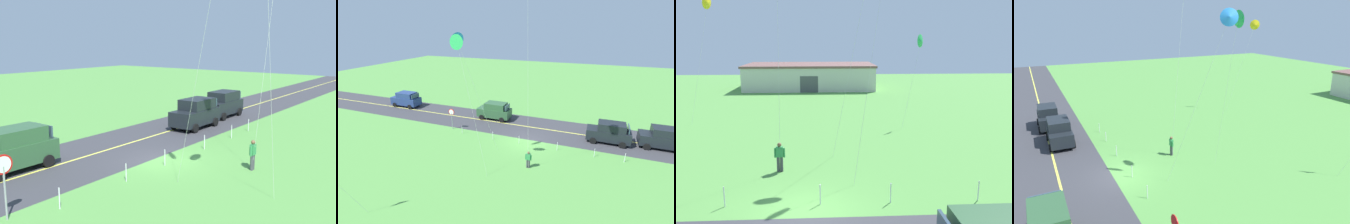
# 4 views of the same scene
# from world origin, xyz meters

# --- Properties ---
(ground_plane) EXTENTS (120.00, 120.00, 0.10)m
(ground_plane) POSITION_xyz_m (0.00, 0.00, -0.05)
(ground_plane) COLOR #549342
(asphalt_road) EXTENTS (120.00, 7.00, 0.00)m
(asphalt_road) POSITION_xyz_m (0.00, -4.00, 0.00)
(asphalt_road) COLOR #38383D
(asphalt_road) RESTS_ON ground
(road_centre_stripe) EXTENTS (120.00, 0.16, 0.00)m
(road_centre_stripe) POSITION_xyz_m (0.00, -4.00, 0.01)
(road_centre_stripe) COLOR #E5E04C
(road_centre_stripe) RESTS_ON asphalt_road
(car_parked_west_far) EXTENTS (4.40, 2.12, 2.24)m
(car_parked_west_far) POSITION_xyz_m (-13.41, -3.60, 1.15)
(car_parked_west_far) COLOR black
(car_parked_west_far) RESTS_ON ground
(car_parked_west_near) EXTENTS (4.40, 2.12, 2.24)m
(car_parked_west_near) POSITION_xyz_m (-8.26, -3.08, 1.15)
(car_parked_west_near) COLOR black
(car_parked_west_near) RESTS_ON ground
(person_adult_near) EXTENTS (0.58, 0.22, 1.60)m
(person_adult_near) POSITION_xyz_m (-1.61, 4.77, 0.86)
(person_adult_near) COLOR #3F3F47
(person_adult_near) RESTS_ON ground
(kite_blue_mid) EXTENTS (1.54, 3.20, 10.60)m
(kite_blue_mid) POSITION_xyz_m (-9.06, 18.67, 10.00)
(kite_blue_mid) COLOR silver
(kite_blue_mid) RESTS_ON ground
(kite_green_far) EXTENTS (2.62, 0.21, 11.31)m
(kite_green_far) POSITION_xyz_m (3.35, 7.15, 10.71)
(kite_green_far) COLOR silver
(kite_green_far) RESTS_ON ground
(kite_pink_drift) EXTENTS (2.31, 3.88, 11.44)m
(kite_pink_drift) POSITION_xyz_m (4.05, 5.99, 10.83)
(kite_pink_drift) COLOR silver
(kite_pink_drift) RESTS_ON ground
(fence_post_0) EXTENTS (0.05, 0.05, 0.90)m
(fence_post_0) POSITION_xyz_m (-9.65, 0.70, 0.45)
(fence_post_0) COLOR silver
(fence_post_0) RESTS_ON ground
(fence_post_1) EXTENTS (0.05, 0.05, 0.90)m
(fence_post_1) POSITION_xyz_m (-7.00, 0.70, 0.45)
(fence_post_1) COLOR silver
(fence_post_1) RESTS_ON ground
(fence_post_2) EXTENTS (0.05, 0.05, 0.90)m
(fence_post_2) POSITION_xyz_m (-3.46, 0.70, 0.45)
(fence_post_2) COLOR silver
(fence_post_2) RESTS_ON ground
(fence_post_3) EXTENTS (0.05, 0.05, 0.90)m
(fence_post_3) POSITION_xyz_m (0.58, 0.70, 0.45)
(fence_post_3) COLOR silver
(fence_post_3) RESTS_ON ground
(fence_post_4) EXTENTS (0.05, 0.05, 0.90)m
(fence_post_4) POSITION_xyz_m (3.62, 0.70, 0.45)
(fence_post_4) COLOR silver
(fence_post_4) RESTS_ON ground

